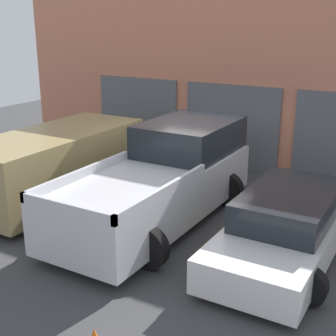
# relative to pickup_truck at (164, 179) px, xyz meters

# --- Properties ---
(ground_plane) EXTENTS (28.00, 28.00, 0.00)m
(ground_plane) POSITION_rel_pickup_truck_xyz_m (0.00, 1.15, -0.90)
(ground_plane) COLOR #3D3D3F
(shophouse_building) EXTENTS (15.43, 0.68, 5.10)m
(shophouse_building) POSITION_rel_pickup_truck_xyz_m (-0.01, 4.44, 1.60)
(shophouse_building) COLOR #D17A5B
(shophouse_building) RESTS_ON ground
(pickup_truck) EXTENTS (2.55, 5.50, 1.95)m
(pickup_truck) POSITION_rel_pickup_truck_xyz_m (0.00, 0.00, 0.00)
(pickup_truck) COLOR silver
(pickup_truck) RESTS_ON ground
(sedan_white) EXTENTS (2.12, 4.55, 1.23)m
(sedan_white) POSITION_rel_pickup_truck_xyz_m (2.82, -0.29, -0.32)
(sedan_white) COLOR white
(sedan_white) RESTS_ON ground
(sedan_side) EXTENTS (2.38, 4.65, 1.66)m
(sedan_side) POSITION_rel_pickup_truck_xyz_m (-2.82, -0.32, -0.00)
(sedan_side) COLOR #9E8956
(sedan_side) RESTS_ON ground
(parking_stripe_far_left) EXTENTS (0.12, 2.20, 0.01)m
(parking_stripe_far_left) POSITION_rel_pickup_truck_xyz_m (-4.22, -0.32, -0.90)
(parking_stripe_far_left) COLOR gold
(parking_stripe_far_left) RESTS_ON ground
(parking_stripe_left) EXTENTS (0.12, 2.20, 0.01)m
(parking_stripe_left) POSITION_rel_pickup_truck_xyz_m (-1.41, -0.32, -0.90)
(parking_stripe_left) COLOR gold
(parking_stripe_left) RESTS_ON ground
(parking_stripe_centre) EXTENTS (0.12, 2.20, 0.01)m
(parking_stripe_centre) POSITION_rel_pickup_truck_xyz_m (1.41, -0.32, -0.90)
(parking_stripe_centre) COLOR gold
(parking_stripe_centre) RESTS_ON ground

